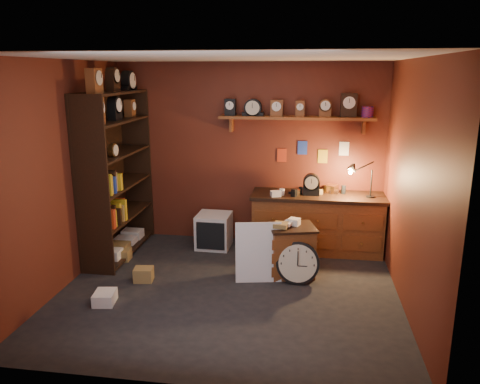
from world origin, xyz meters
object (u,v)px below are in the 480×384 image
low_cabinet (291,248)px  big_round_clock (298,263)px  shelving_unit (114,168)px  workbench (317,220)px

low_cabinet → big_round_clock: bearing=-85.5°
shelving_unit → big_round_clock: (2.60, -0.66, -0.99)m
shelving_unit → workbench: size_ratio=1.35×
low_cabinet → big_round_clock: (0.09, -0.25, -0.10)m
shelving_unit → big_round_clock: size_ratio=4.80×
workbench → big_round_clock: size_ratio=3.54×
workbench → big_round_clock: bearing=-101.9°
workbench → low_cabinet: workbench is taller
shelving_unit → workbench: 2.99m
low_cabinet → shelving_unit: bearing=155.8°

